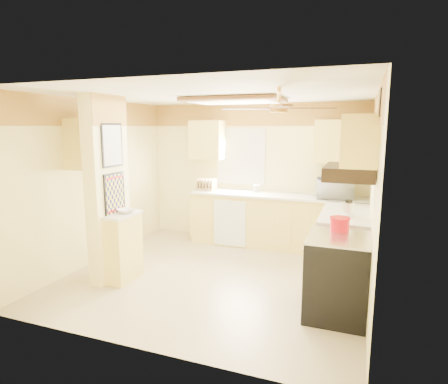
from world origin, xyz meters
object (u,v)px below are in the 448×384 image
at_px(stove, 337,276).
at_px(dutch_oven, 340,224).
at_px(microwave, 335,189).
at_px(kettle, 348,209).
at_px(bowl, 126,211).

relative_size(stove, dutch_oven, 3.98).
relative_size(microwave, kettle, 2.65).
relative_size(microwave, dutch_oven, 2.48).
bearing_deg(stove, kettle, 86.37).
relative_size(bowl, kettle, 1.05).
bearing_deg(bowl, microwave, 39.09).
xyz_separation_m(bowl, dutch_oven, (2.75, 0.20, 0.03)).
bearing_deg(microwave, kettle, 93.88).
bearing_deg(stove, microwave, 95.57).
bearing_deg(microwave, bowl, 31.17).
distance_m(dutch_oven, kettle, 0.63).
distance_m(microwave, dutch_oven, 1.89).
xyz_separation_m(stove, bowl, (-2.77, 0.04, 0.51)).
relative_size(dutch_oven, kettle, 1.06).
height_order(stove, bowl, bowl).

